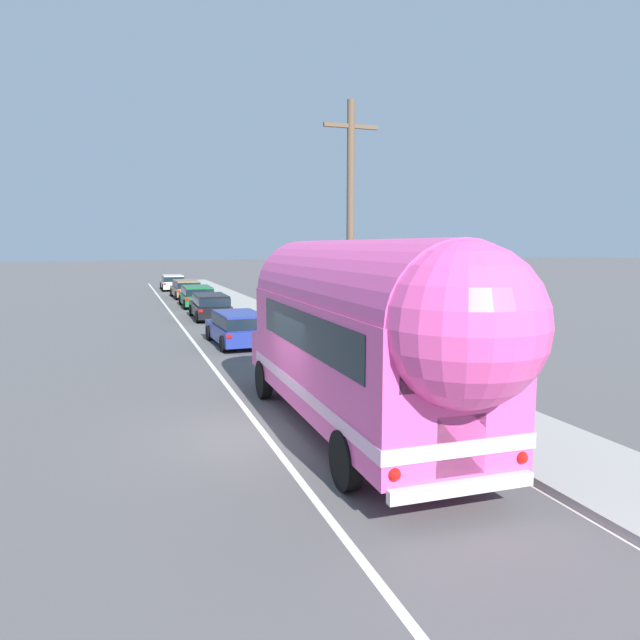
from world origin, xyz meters
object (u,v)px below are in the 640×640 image
Objects in this scene: painted_bus at (364,331)px; car_lead at (238,326)px; car_fourth at (186,288)px; car_third at (197,295)px; utility_pole at (350,232)px; car_fifth at (173,281)px; car_second at (210,305)px.

car_lead is (-0.21, 12.31, -1.52)m from painted_bus.
car_third is at bearing -89.98° from car_fourth.
car_fifth is at bearing 94.13° from utility_pole.
painted_bus is 2.23× the size of car_second.
car_third is 1.03× the size of car_fifth.
car_fifth is at bearing 90.26° from painted_bus.
car_second and car_fifth have the same top height.
utility_pole is at bearing 70.43° from painted_bus.
car_lead is at bearing -90.78° from car_fourth.
car_second and car_fourth have the same top height.
utility_pole reaches higher than painted_bus.
utility_pole is at bearing -64.44° from car_lead.
painted_bus is at bearing -89.01° from car_lead.
car_lead is at bearing -91.34° from car_second.
painted_bus is at bearing -90.15° from car_fourth.
utility_pole is 1.76× the size of car_third.
utility_pole is 1.77× the size of car_second.
car_lead is 8.93m from car_second.
car_fifth is (0.02, 30.70, 0.01)m from car_lead.
car_fourth is 1.01× the size of car_fifth.
car_third is at bearing 96.28° from utility_pole.
car_second and car_third have the same top height.
car_second is (0.21, 8.93, 0.01)m from car_lead.
painted_bus is (-2.42, -6.81, -2.12)m from utility_pole.
utility_pole is 7.11m from car_lead.
utility_pole is 21.59m from car_third.
utility_pole is at bearing -85.23° from car_fourth.
utility_pole is 1.81× the size of car_fifth.
car_lead is at bearing -91.13° from car_third.
utility_pole is 0.80× the size of painted_bus.
car_lead is 0.93× the size of car_third.
car_second is 13.47m from car_fourth.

